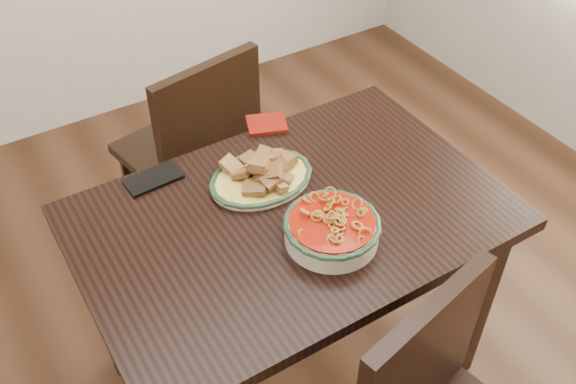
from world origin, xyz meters
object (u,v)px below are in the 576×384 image
chair_far (196,146)px  noodle_bowl (332,227)px  dining_table (292,239)px  smartphone (153,179)px  fish_plate (261,170)px

chair_far → noodle_bowl: (0.02, -0.84, 0.29)m
dining_table → smartphone: bearing=129.8°
chair_far → smartphone: bearing=41.7°
chair_far → noodle_bowl: chair_far is taller
fish_plate → noodle_bowl: bearing=-81.7°
dining_table → fish_plate: fish_plate is taller
dining_table → fish_plate: (-0.01, 0.15, 0.15)m
smartphone → fish_plate: bearing=-35.7°
dining_table → noodle_bowl: size_ratio=4.52×
noodle_bowl → fish_plate: bearing=98.3°
dining_table → fish_plate: size_ratio=3.82×
fish_plate → smartphone: fish_plate is taller
fish_plate → noodle_bowl: 0.30m
noodle_bowl → smartphone: bearing=123.5°
chair_far → fish_plate: size_ratio=2.95×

